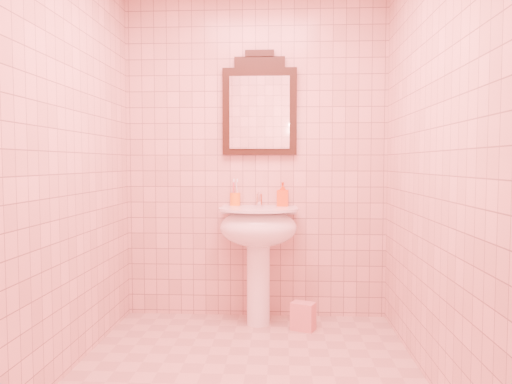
# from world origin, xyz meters

# --- Properties ---
(floor) EXTENTS (2.20, 2.20, 0.00)m
(floor) POSITION_xyz_m (0.00, 0.00, 0.00)
(floor) COLOR #C59F8E
(floor) RESTS_ON ground
(back_wall) EXTENTS (2.00, 0.02, 2.50)m
(back_wall) POSITION_xyz_m (0.00, 1.10, 1.25)
(back_wall) COLOR beige
(back_wall) RESTS_ON floor
(pedestal_sink) EXTENTS (0.58, 0.58, 0.86)m
(pedestal_sink) POSITION_xyz_m (0.03, 0.87, 0.66)
(pedestal_sink) COLOR white
(pedestal_sink) RESTS_ON floor
(faucet) EXTENTS (0.04, 0.16, 0.11)m
(faucet) POSITION_xyz_m (0.03, 1.01, 0.92)
(faucet) COLOR white
(faucet) RESTS_ON pedestal_sink
(mirror) EXTENTS (0.56, 0.06, 0.78)m
(mirror) POSITION_xyz_m (0.03, 1.07, 1.62)
(mirror) COLOR black
(mirror) RESTS_ON back_wall
(toothbrush_cup) EXTENTS (0.08, 0.08, 0.18)m
(toothbrush_cup) POSITION_xyz_m (-0.15, 1.05, 0.91)
(toothbrush_cup) COLOR orange
(toothbrush_cup) RESTS_ON pedestal_sink
(soap_dispenser) EXTENTS (0.09, 0.09, 0.18)m
(soap_dispenser) POSITION_xyz_m (0.21, 1.01, 0.95)
(soap_dispenser) COLOR #DA4612
(soap_dispenser) RESTS_ON pedestal_sink
(towel) EXTENTS (0.19, 0.16, 0.20)m
(towel) POSITION_xyz_m (0.36, 0.77, 0.10)
(towel) COLOR pink
(towel) RESTS_ON floor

